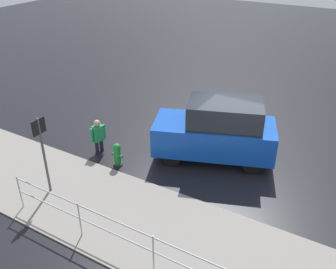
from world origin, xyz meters
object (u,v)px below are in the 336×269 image
object	(u,v)px
sign_post	(42,145)
moving_hatchback	(217,131)
pedestrian	(98,134)
fire_hydrant	(117,155)

from	to	relation	value
sign_post	moving_hatchback	bearing A→B (deg)	-129.30
pedestrian	sign_post	distance (m)	2.64
moving_hatchback	sign_post	size ratio (longest dim) A/B	1.77
moving_hatchback	fire_hydrant	size ratio (longest dim) A/B	5.30
moving_hatchback	pedestrian	world-z (taller)	moving_hatchback
moving_hatchback	fire_hydrant	distance (m)	3.32
moving_hatchback	pedestrian	distance (m)	3.99
moving_hatchback	pedestrian	xyz separation A→B (m)	(3.60, 1.69, -0.34)
moving_hatchback	pedestrian	bearing A→B (deg)	25.09
moving_hatchback	pedestrian	size ratio (longest dim) A/B	3.48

